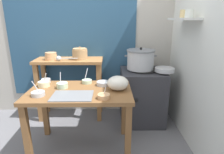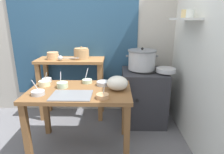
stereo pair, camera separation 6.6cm
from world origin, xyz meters
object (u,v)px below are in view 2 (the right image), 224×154
plastic_bag (117,83)px  prep_bowl_5 (103,96)px  back_shelf_table (71,74)px  prep_bowl_1 (45,83)px  serving_tray (72,95)px  steamer_pot (142,60)px  wide_pan (166,70)px  stove_block (143,96)px  bowl_stack_enamel (53,56)px  prep_table (80,99)px  prep_bowl_0 (103,83)px  prep_bowl_2 (47,80)px  prep_bowl_6 (117,81)px  ladle (61,58)px  clay_pot (81,54)px  prep_bowl_4 (62,85)px  prep_bowl_3 (87,81)px  prep_bowl_7 (38,93)px

plastic_bag → prep_bowl_5: size_ratio=1.33×
back_shelf_table → prep_bowl_1: 0.67m
serving_tray → plastic_bag: plastic_bag is taller
steamer_pot → wide_pan: 0.35m
stove_block → steamer_pot: bearing=153.4°
bowl_stack_enamel → serving_tray: size_ratio=0.44×
prep_table → plastic_bag: size_ratio=4.84×
prep_bowl_0 → prep_bowl_2: 0.69m
serving_tray → prep_bowl_6: prep_bowl_6 is taller
ladle → prep_table: bearing=-60.9°
back_shelf_table → bowl_stack_enamel: bowl_stack_enamel is taller
clay_pot → prep_bowl_1: 0.76m
stove_block → prep_bowl_6: size_ratio=6.04×
bowl_stack_enamel → prep_bowl_4: bowl_stack_enamel is taller
stove_block → prep_bowl_4: prep_bowl_4 is taller
prep_bowl_3 → prep_bowl_7: (-0.44, -0.38, -0.00)m
plastic_bag → prep_bowl_6: bearing=90.4°
stove_block → prep_bowl_5: 1.07m
clay_pot → serving_tray: bearing=-86.8°
back_shelf_table → prep_bowl_5: size_ratio=5.61×
prep_bowl_1 → prep_bowl_3: size_ratio=0.94×
stove_block → prep_bowl_5: bearing=-121.1°
stove_block → bowl_stack_enamel: bearing=175.9°
clay_pot → prep_bowl_4: 0.74m
prep_bowl_5 → prep_bowl_4: bearing=147.8°
prep_bowl_7 → ladle: bearing=88.2°
prep_table → prep_bowl_4: prep_bowl_4 is taller
clay_pot → prep_bowl_4: size_ratio=1.22×
back_shelf_table → bowl_stack_enamel: (-0.24, -0.04, 0.27)m
ladle → serving_tray: size_ratio=0.74×
stove_block → prep_bowl_4: (-0.99, -0.57, 0.37)m
prep_table → prep_bowl_3: bearing=78.0°
stove_block → prep_bowl_4: 1.20m
prep_bowl_5 → prep_bowl_7: prep_bowl_5 is taller
prep_bowl_3 → prep_bowl_6: bearing=-4.3°
prep_table → stove_block: size_ratio=1.41×
steamer_pot → plastic_bag: bearing=-117.4°
ladle → steamer_pot: bearing=0.2°
stove_block → prep_bowl_5: prep_bowl_5 is taller
stove_block → prep_bowl_6: (-0.38, -0.44, 0.37)m
plastic_bag → wide_pan: bearing=38.6°
prep_table → ladle: (-0.37, 0.66, 0.33)m
ladle → prep_bowl_6: ladle is taller
clay_pot → prep_bowl_3: bearing=-74.3°
prep_bowl_0 → prep_table: bearing=-147.8°
prep_bowl_1 → prep_bowl_5: (0.69, -0.35, -0.01)m
prep_bowl_1 → plastic_bag: bearing=-8.0°
prep_table → prep_bowl_7: 0.44m
prep_bowl_4 → prep_table: bearing=-18.2°
prep_bowl_1 → prep_bowl_3: 0.48m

